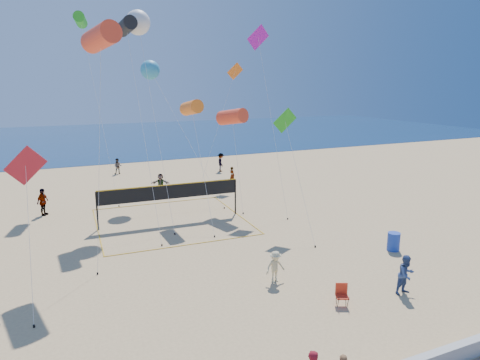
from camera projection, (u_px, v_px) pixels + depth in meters
name	position (u px, v px, depth m)	size (l,w,h in m)	color
ground	(289.00, 344.00, 14.67)	(120.00, 120.00, 0.00)	tan
ocean	(96.00, 138.00, 69.88)	(140.00, 50.00, 0.03)	navy
bystander_a	(406.00, 275.00, 18.02)	(0.83, 0.65, 1.71)	#32487D
bystander_b	(275.00, 267.00, 19.12)	(0.94, 0.54, 1.45)	beige
far_person_0	(43.00, 202.00, 28.80)	(1.09, 0.45, 1.85)	gray
far_person_1	(161.00, 184.00, 34.63)	(1.50, 0.48, 1.61)	gray
far_person_2	(232.00, 175.00, 38.04)	(0.55, 0.36, 1.51)	gray
far_person_3	(118.00, 166.00, 42.00)	(0.75, 0.59, 1.55)	gray
far_person_4	(221.00, 162.00, 43.24)	(1.20, 0.69, 1.86)	gray
camp_chair	(342.00, 293.00, 17.15)	(0.62, 0.72, 1.00)	red
trash_barrel	(394.00, 241.00, 22.81)	(0.65, 0.65, 0.98)	#1A3BAC
volleyball_net	(170.00, 196.00, 27.37)	(9.50, 9.35, 2.46)	black
kite_0	(101.00, 37.00, 21.09)	(2.24, 4.84, 11.69)	#E74125
kite_1	(126.00, 26.00, 27.33)	(1.15, 8.51, 12.89)	black
kite_2	(191.00, 108.00, 28.30)	(1.10, 6.58, 7.75)	orange
kite_3	(26.00, 171.00, 18.17)	(1.77, 4.44, 6.19)	red
kite_4	(286.00, 126.00, 25.86)	(1.60, 4.60, 7.32)	green
kite_5	(259.00, 46.00, 31.00)	(1.87, 6.27, 12.93)	#C617B6
kite_6	(138.00, 23.00, 28.60)	(1.77, 7.89, 13.53)	white
kite_7	(150.00, 70.00, 32.57)	(4.36, 7.12, 10.47)	#2F91BF
kite_8	(80.00, 20.00, 32.37)	(1.86, 6.51, 13.98)	green
kite_9	(233.00, 79.00, 38.12)	(5.63, 3.59, 10.58)	orange
kite_10	(232.00, 117.00, 30.08)	(1.77, 3.76, 7.11)	#E74125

